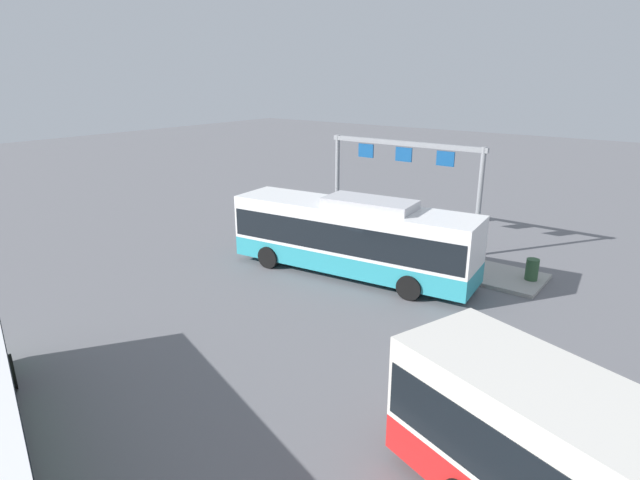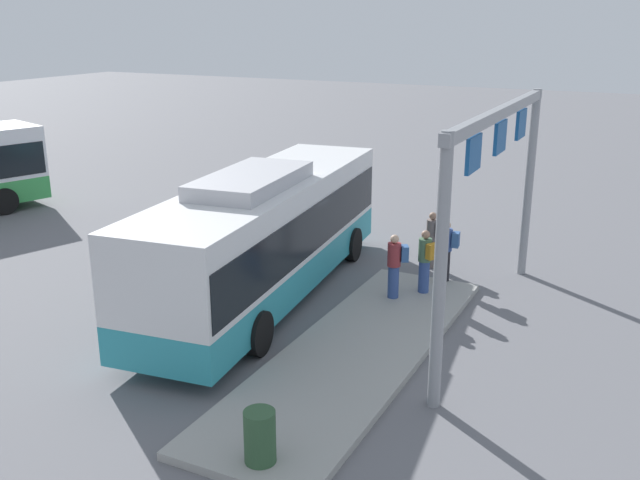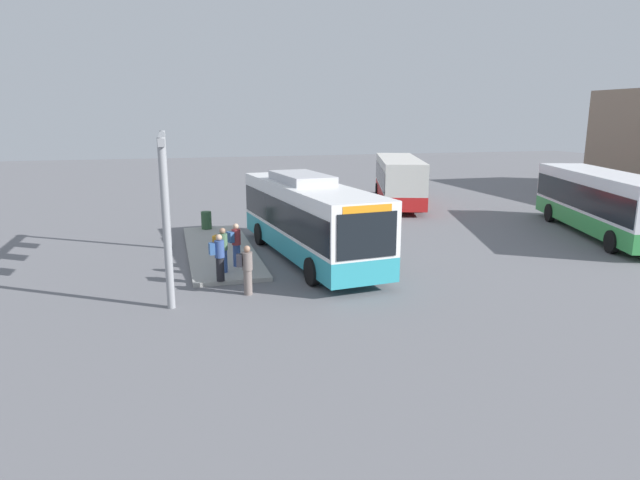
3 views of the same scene
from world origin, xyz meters
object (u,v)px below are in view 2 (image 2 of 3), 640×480
at_px(person_waiting_mid, 433,239).
at_px(person_waiting_far, 395,264).
at_px(trash_bin, 260,437).
at_px(person_boarding, 425,260).
at_px(person_waiting_near, 447,249).
at_px(bus_main, 266,230).

distance_m(person_waiting_mid, person_waiting_far, 3.04).
relative_size(person_waiting_far, trash_bin, 1.86).
height_order(person_boarding, trash_bin, person_boarding).
bearing_deg(person_waiting_far, trash_bin, 66.03).
bearing_deg(trash_bin, person_waiting_far, 4.38).
distance_m(person_waiting_mid, trash_bin, 10.64).
xyz_separation_m(person_waiting_near, person_waiting_mid, (1.26, 0.78, -0.16)).
height_order(person_boarding, person_waiting_mid, person_boarding).
bearing_deg(bus_main, person_boarding, -71.34).
bearing_deg(trash_bin, bus_main, 29.57).
height_order(bus_main, person_waiting_far, bus_main).
bearing_deg(person_waiting_near, person_waiting_far, 58.96).
distance_m(person_waiting_near, trash_bin, 9.38).
bearing_deg(person_waiting_near, bus_main, 28.92).
height_order(person_waiting_near, trash_bin, person_waiting_near).
distance_m(bus_main, person_waiting_far, 3.39).
xyz_separation_m(person_waiting_near, trash_bin, (-9.37, 0.22, -0.44)).
bearing_deg(person_waiting_mid, bus_main, 62.72).
xyz_separation_m(bus_main, person_waiting_far, (1.05, -3.13, -0.76)).
distance_m(person_waiting_near, person_waiting_mid, 1.49).
bearing_deg(person_waiting_mid, person_waiting_near, 132.21).
height_order(bus_main, person_waiting_mid, bus_main).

